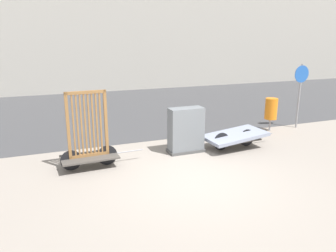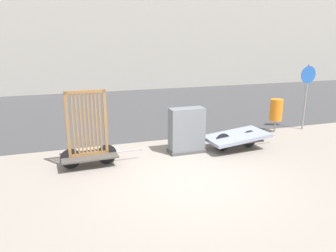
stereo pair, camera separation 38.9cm
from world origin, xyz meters
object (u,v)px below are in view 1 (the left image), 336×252
at_px(bike_cart_with_mattress, 235,136).
at_px(utility_cabinet, 186,132).
at_px(sign_post, 300,86).
at_px(bike_cart_with_bedframe, 89,143).
at_px(trash_bin, 271,109).

distance_m(bike_cart_with_mattress, utility_cabinet, 1.48).
xyz_separation_m(bike_cart_with_mattress, sign_post, (3.24, 1.11, 1.12)).
distance_m(bike_cart_with_bedframe, trash_bin, 6.30).
relative_size(bike_cart_with_bedframe, utility_cabinet, 1.65).
xyz_separation_m(utility_cabinet, trash_bin, (3.55, 0.93, 0.18)).
xyz_separation_m(utility_cabinet, sign_post, (4.69, 0.92, 0.88)).
distance_m(bike_cart_with_mattress, sign_post, 3.61).
bearing_deg(trash_bin, bike_cart_with_bedframe, -169.73).
xyz_separation_m(bike_cart_with_bedframe, trash_bin, (6.19, 1.12, 0.13)).
bearing_deg(bike_cart_with_bedframe, utility_cabinet, 1.62).
relative_size(utility_cabinet, trash_bin, 1.11).
distance_m(bike_cart_with_bedframe, bike_cart_with_mattress, 4.10).
xyz_separation_m(bike_cart_with_bedframe, bike_cart_with_mattress, (4.09, -0.00, -0.29)).
relative_size(trash_bin, sign_post, 0.50).
distance_m(bike_cart_with_bedframe, utility_cabinet, 2.65).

